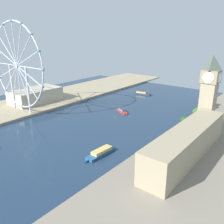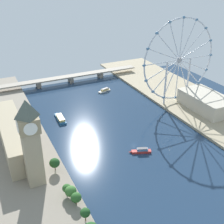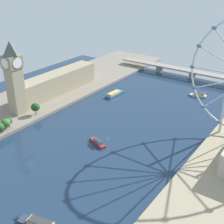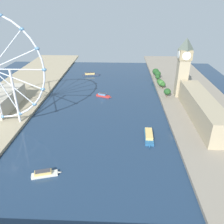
# 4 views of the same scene
# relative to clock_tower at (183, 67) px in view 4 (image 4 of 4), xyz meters

# --- Properties ---
(ground_plane) EXTENTS (413.94, 413.94, 0.00)m
(ground_plane) POSITION_rel_clock_tower_xyz_m (104.33, 16.90, -42.67)
(ground_plane) COLOR #1E334C
(riverbank_left) EXTENTS (90.00, 520.00, 3.00)m
(riverbank_left) POSITION_rel_clock_tower_xyz_m (-17.64, 16.90, -41.17)
(riverbank_left) COLOR gray
(riverbank_left) RESTS_ON ground_plane
(riverbank_right) EXTENTS (90.00, 520.00, 3.00)m
(riverbank_right) POSITION_rel_clock_tower_xyz_m (226.30, 16.90, -41.17)
(riverbank_right) COLOR tan
(riverbank_right) RESTS_ON ground_plane
(clock_tower) EXTENTS (16.77, 16.77, 75.95)m
(clock_tower) POSITION_rel_clock_tower_xyz_m (0.00, 0.00, 0.00)
(clock_tower) COLOR tan
(clock_tower) RESTS_ON riverbank_left
(parliament_block) EXTENTS (22.00, 117.20, 24.57)m
(parliament_block) POSITION_rel_clock_tower_xyz_m (-7.66, 66.60, -27.39)
(parliament_block) COLOR tan
(parliament_block) RESTS_ON riverbank_left
(tree_row_embankment) EXTENTS (13.07, 104.31, 13.19)m
(tree_row_embankment) POSITION_rel_clock_tower_xyz_m (20.19, -50.36, -31.96)
(tree_row_embankment) COLOR #513823
(tree_row_embankment) RESTS_ON riverbank_left
(tour_boat_0) EXTENTS (33.29, 12.50, 5.54)m
(tour_boat_0) POSITION_rel_clock_tower_xyz_m (134.01, -95.50, -40.44)
(tour_boat_0) COLOR #2D384C
(tour_boat_0) RESTS_ON ground_plane
(tour_boat_1) EXTENTS (22.43, 11.56, 5.05)m
(tour_boat_1) POSITION_rel_clock_tower_xyz_m (103.90, 1.70, -40.67)
(tour_boat_1) COLOR #B22D28
(tour_boat_1) RESTS_ON ground_plane
(tour_boat_2) EXTENTS (9.37, 33.94, 4.97)m
(tour_boat_2) POSITION_rel_clock_tower_xyz_m (51.78, 103.35, -40.56)
(tour_boat_2) COLOR #235684
(tour_boat_2) RESTS_ON ground_plane
(tour_boat_3) EXTENTS (22.75, 10.29, 4.86)m
(tour_boat_3) POSITION_rel_clock_tower_xyz_m (136.12, 159.76, -40.67)
(tour_boat_3) COLOR beige
(tour_boat_3) RESTS_ON ground_plane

